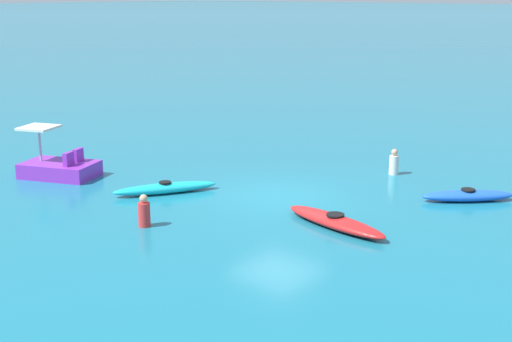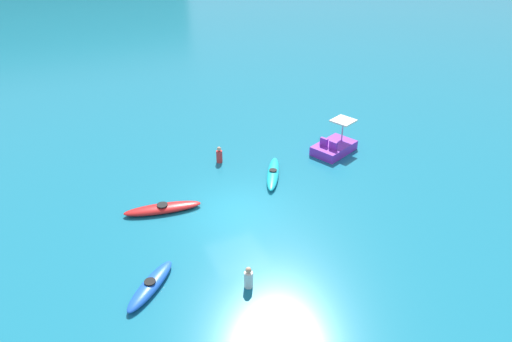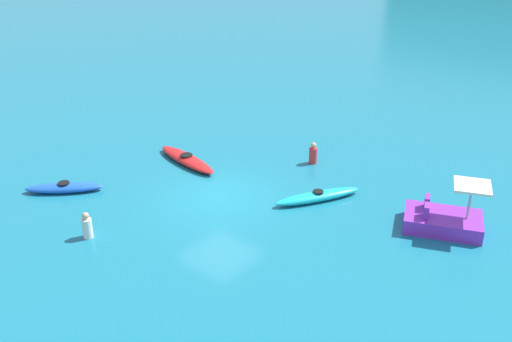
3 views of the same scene
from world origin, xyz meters
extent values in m
plane|color=#19728C|center=(0.00, 0.00, 0.00)|extent=(600.00, 600.00, 0.00)
ellipsoid|color=red|center=(-2.96, 1.29, 0.16)|extent=(3.48, 1.30, 0.32)
cylinder|color=black|center=(-2.96, 1.29, 0.35)|extent=(0.55, 0.55, 0.05)
ellipsoid|color=#19B7C6|center=(2.84, 2.03, 0.16)|extent=(2.11, 3.11, 0.32)
cylinder|color=black|center=(2.84, 2.03, 0.35)|extent=(0.51, 0.51, 0.05)
ellipsoid|color=blue|center=(-4.60, -3.26, 0.16)|extent=(2.43, 2.41, 0.32)
cylinder|color=black|center=(-4.60, -3.26, 0.35)|extent=(0.58, 0.58, 0.05)
cube|color=purple|center=(6.99, 2.99, 0.25)|extent=(2.79, 2.32, 0.50)
cube|color=purple|center=(6.36, 3.06, 0.72)|extent=(0.32, 0.47, 0.44)
cube|color=purple|center=(6.60, 2.50, 0.72)|extent=(0.32, 0.47, 0.44)
cylinder|color=#B2B2B7|center=(7.63, 3.27, 1.05)|extent=(0.08, 0.08, 1.10)
cube|color=silver|center=(7.63, 3.27, 1.64)|extent=(1.44, 1.44, 0.08)
cylinder|color=red|center=(0.92, 4.51, 0.33)|extent=(0.41, 0.41, 0.65)
sphere|color=tan|center=(0.92, 4.51, 0.77)|extent=(0.22, 0.22, 0.22)
cylinder|color=silver|center=(-1.35, -4.57, 0.33)|extent=(0.41, 0.41, 0.65)
sphere|color=tan|center=(-1.35, -4.57, 0.77)|extent=(0.22, 0.22, 0.22)
camera|label=1|loc=(-12.81, 16.01, 6.08)|focal=49.29mm
camera|label=2|loc=(-6.38, -16.41, 12.31)|focal=33.70mm
camera|label=3|loc=(12.55, -13.14, 9.72)|focal=40.55mm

